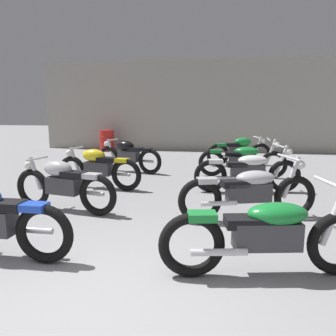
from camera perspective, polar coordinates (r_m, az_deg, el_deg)
The scene contains 11 objects.
ground_plane at distance 3.07m, azimuth -13.46°, elevation -23.17°, with size 60.00×60.00×0.00m, color gray.
back_wall at distance 13.53m, azimuth 5.33°, elevation 10.58°, with size 13.05×0.24×3.60m, color #9E998E.
motorcycle_left_row_1 at distance 5.71m, azimuth -17.62°, elevation -2.65°, with size 1.95×0.58×0.88m.
motorcycle_left_row_2 at distance 7.16m, azimuth -12.00°, elevation 0.12°, with size 1.96×0.52×0.88m.
motorcycle_left_row_3 at distance 8.92m, azimuth -6.87°, elevation 2.20°, with size 1.92×0.70×0.88m.
motorcycle_right_row_0 at distance 3.50m, azimuth 16.88°, elevation -10.72°, with size 2.15×0.77×0.97m.
motorcycle_right_row_1 at distance 5.15m, azimuth 13.87°, elevation -3.89°, with size 2.10×0.90×0.97m.
motorcycle_right_row_2 at distance 6.88m, azimuth 13.67°, elevation -0.40°, with size 2.16×0.73×0.97m.
motorcycle_right_row_3 at distance 8.39m, azimuth 12.77°, elevation 1.48°, with size 2.17×0.68×0.97m.
motorcycle_right_row_4 at distance 10.10m, azimuth 12.25°, elevation 2.96°, with size 1.93×0.70×0.88m.
oil_drum at distance 13.68m, azimuth -10.50°, elevation 4.68°, with size 0.59×0.59×0.85m.
Camera 1 is at (1.07, -2.34, 1.67)m, focal length 35.34 mm.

